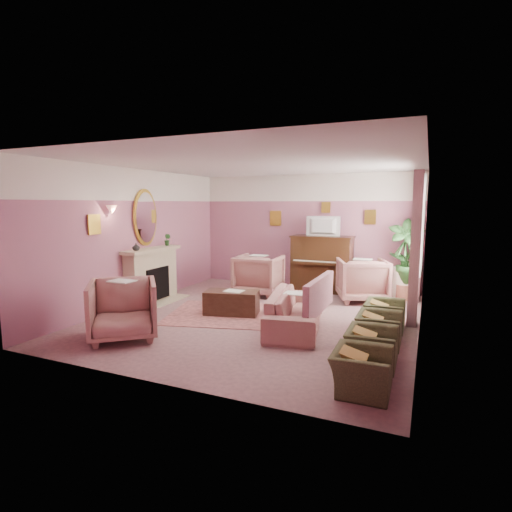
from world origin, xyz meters
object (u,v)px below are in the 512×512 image
at_px(piano, 322,264).
at_px(sofa, 296,303).
at_px(coffee_table, 232,303).
at_px(olive_chair_c, 379,324).
at_px(olive_chair_b, 372,341).
at_px(television, 322,225).
at_px(floral_armchair_left, 259,273).
at_px(olive_chair_a, 362,364).
at_px(olive_chair_d, 385,310).
at_px(side_table, 404,283).
at_px(floral_armchair_right, 362,278).
at_px(floral_armchair_front, 123,306).

distance_m(piano, sofa, 3.03).
xyz_separation_m(coffee_table, olive_chair_c, (2.76, -0.58, 0.09)).
bearing_deg(olive_chair_b, coffee_table, 153.07).
relative_size(piano, sofa, 0.68).
bearing_deg(television, floral_armchair_left, -143.80).
height_order(olive_chair_a, olive_chair_d, same).
bearing_deg(olive_chair_b, television, 112.77).
xyz_separation_m(floral_armchair_left, olive_chair_c, (2.94, -2.33, -0.20)).
bearing_deg(olive_chair_d, piano, 124.62).
bearing_deg(floral_armchair_left, sofa, -52.81).
bearing_deg(olive_chair_b, floral_armchair_left, 133.04).
height_order(piano, side_table, piano).
bearing_deg(sofa, olive_chair_b, -38.48).
xyz_separation_m(sofa, side_table, (1.57, 2.96, -0.07)).
xyz_separation_m(piano, olive_chair_a, (1.70, -4.93, -0.34)).
distance_m(television, olive_chair_d, 3.22).
bearing_deg(floral_armchair_right, olive_chair_b, -79.27).
height_order(floral_armchair_right, olive_chair_b, floral_armchair_right).
bearing_deg(olive_chair_a, sofa, 125.84).
distance_m(television, coffee_table, 3.17).
bearing_deg(floral_armchair_right, olive_chair_d, -70.15).
bearing_deg(olive_chair_a, side_table, 87.93).
relative_size(television, side_table, 1.14).
height_order(piano, olive_chair_b, piano).
bearing_deg(olive_chair_b, olive_chair_a, -90.00).
bearing_deg(floral_armchair_right, television, 150.06).
xyz_separation_m(piano, floral_armchair_left, (-1.24, -0.96, -0.14)).
bearing_deg(television, olive_chair_c, -62.25).
distance_m(television, olive_chair_a, 5.32).
bearing_deg(sofa, floral_armchair_front, -145.09).
height_order(television, floral_armchair_left, television).
distance_m(floral_armchair_right, olive_chair_b, 3.52).
distance_m(television, floral_armchair_right, 1.63).
bearing_deg(olive_chair_a, piano, 109.06).
bearing_deg(olive_chair_b, floral_armchair_front, -172.38).
xyz_separation_m(floral_armchair_left, olive_chair_a, (2.94, -3.97, -0.20)).
height_order(piano, olive_chair_c, piano).
relative_size(television, floral_armchair_right, 0.78).
xyz_separation_m(television, floral_armchair_left, (-1.24, -0.91, -1.09)).
bearing_deg(piano, olive_chair_b, -67.48).
relative_size(floral_armchair_front, olive_chair_b, 1.41).
bearing_deg(coffee_table, olive_chair_d, 4.97).
relative_size(sofa, olive_chair_d, 2.85).
height_order(coffee_table, olive_chair_c, olive_chair_c).
bearing_deg(olive_chair_a, olive_chair_d, 90.00).
height_order(television, coffee_table, television).
distance_m(floral_armchair_left, floral_armchair_front, 3.72).
relative_size(coffee_table, side_table, 1.43).
xyz_separation_m(coffee_table, olive_chair_a, (2.76, -2.22, 0.09)).
bearing_deg(floral_armchair_left, olive_chair_d, -27.17).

